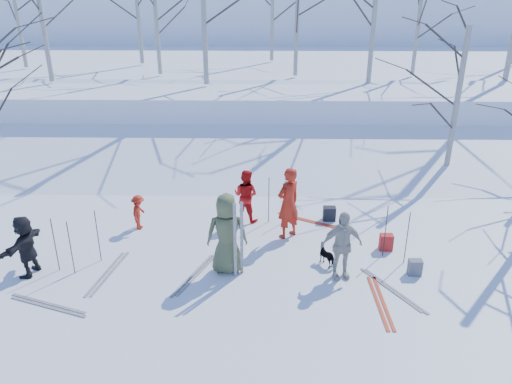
{
  "coord_description": "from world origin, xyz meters",
  "views": [
    {
      "loc": [
        0.22,
        -10.02,
        6.35
      ],
      "look_at": [
        0.0,
        1.5,
        1.3
      ],
      "focal_mm": 35.0,
      "sensor_mm": 36.0,
      "label": 1
    }
  ],
  "objects_px": {
    "skier_cream_east": "(342,245)",
    "backpack_red": "(386,242)",
    "dog": "(328,255)",
    "backpack_grey": "(415,267)",
    "skier_grey_west": "(26,246)",
    "backpack_dark": "(329,214)",
    "skier_red_north": "(288,203)",
    "skier_red_seated": "(139,212)",
    "skier_redor_behind": "(246,195)",
    "skier_olive_center": "(227,234)"
  },
  "relations": [
    {
      "from": "skier_olive_center",
      "to": "backpack_red",
      "type": "height_order",
      "value": "skier_olive_center"
    },
    {
      "from": "backpack_red",
      "to": "backpack_grey",
      "type": "distance_m",
      "value": 1.2
    },
    {
      "from": "skier_red_north",
      "to": "backpack_dark",
      "type": "relative_size",
      "value": 4.79
    },
    {
      "from": "skier_cream_east",
      "to": "skier_grey_west",
      "type": "xyz_separation_m",
      "value": [
        -7.1,
        -0.01,
        -0.09
      ]
    },
    {
      "from": "skier_grey_west",
      "to": "backpack_dark",
      "type": "height_order",
      "value": "skier_grey_west"
    },
    {
      "from": "skier_grey_west",
      "to": "skier_olive_center",
      "type": "bearing_deg",
      "value": 104.3
    },
    {
      "from": "skier_olive_center",
      "to": "skier_grey_west",
      "type": "relative_size",
      "value": 1.31
    },
    {
      "from": "skier_red_seated",
      "to": "backpack_grey",
      "type": "distance_m",
      "value": 7.17
    },
    {
      "from": "skier_redor_behind",
      "to": "skier_grey_west",
      "type": "height_order",
      "value": "skier_redor_behind"
    },
    {
      "from": "skier_redor_behind",
      "to": "backpack_dark",
      "type": "xyz_separation_m",
      "value": [
        2.34,
        0.01,
        -0.54
      ]
    },
    {
      "from": "skier_olive_center",
      "to": "skier_grey_west",
      "type": "height_order",
      "value": "skier_olive_center"
    },
    {
      "from": "dog",
      "to": "backpack_red",
      "type": "distance_m",
      "value": 1.69
    },
    {
      "from": "skier_olive_center",
      "to": "backpack_grey",
      "type": "relative_size",
      "value": 5.05
    },
    {
      "from": "dog",
      "to": "backpack_grey",
      "type": "bearing_deg",
      "value": 129.44
    },
    {
      "from": "skier_red_seated",
      "to": "backpack_grey",
      "type": "xyz_separation_m",
      "value": [
        6.83,
        -2.15,
        -0.29
      ]
    },
    {
      "from": "skier_grey_west",
      "to": "backpack_red",
      "type": "bearing_deg",
      "value": 109.86
    },
    {
      "from": "skier_red_seated",
      "to": "backpack_dark",
      "type": "bearing_deg",
      "value": -78.29
    },
    {
      "from": "skier_red_seated",
      "to": "backpack_grey",
      "type": "bearing_deg",
      "value": -102.24
    },
    {
      "from": "skier_red_seated",
      "to": "backpack_red",
      "type": "distance_m",
      "value": 6.51
    },
    {
      "from": "skier_red_north",
      "to": "backpack_dark",
      "type": "distance_m",
      "value": 1.72
    },
    {
      "from": "skier_redor_behind",
      "to": "skier_red_north",
      "type": "bearing_deg",
      "value": 164.64
    },
    {
      "from": "dog",
      "to": "skier_olive_center",
      "type": "bearing_deg",
      "value": -31.0
    },
    {
      "from": "skier_red_seated",
      "to": "dog",
      "type": "distance_m",
      "value": 5.19
    },
    {
      "from": "skier_red_north",
      "to": "backpack_red",
      "type": "relative_size",
      "value": 4.57
    },
    {
      "from": "skier_red_north",
      "to": "skier_red_seated",
      "type": "height_order",
      "value": "skier_red_north"
    },
    {
      "from": "dog",
      "to": "skier_cream_east",
      "type": "bearing_deg",
      "value": 73.28
    },
    {
      "from": "skier_redor_behind",
      "to": "backpack_grey",
      "type": "distance_m",
      "value": 4.85
    },
    {
      "from": "skier_red_seated",
      "to": "skier_grey_west",
      "type": "relative_size",
      "value": 0.66
    },
    {
      "from": "backpack_dark",
      "to": "dog",
      "type": "bearing_deg",
      "value": -97.5
    },
    {
      "from": "skier_redor_behind",
      "to": "backpack_red",
      "type": "xyz_separation_m",
      "value": [
        3.56,
        -1.61,
        -0.53
      ]
    },
    {
      "from": "skier_red_seated",
      "to": "backpack_dark",
      "type": "xyz_separation_m",
      "value": [
        5.19,
        0.59,
        -0.28
      ]
    },
    {
      "from": "skier_grey_west",
      "to": "dog",
      "type": "xyz_separation_m",
      "value": [
        6.89,
        0.53,
        -0.49
      ]
    },
    {
      "from": "backpack_dark",
      "to": "backpack_grey",
      "type": "bearing_deg",
      "value": -59.09
    },
    {
      "from": "skier_red_north",
      "to": "skier_cream_east",
      "type": "relative_size",
      "value": 1.18
    },
    {
      "from": "skier_cream_east",
      "to": "backpack_red",
      "type": "height_order",
      "value": "skier_cream_east"
    },
    {
      "from": "skier_red_seated",
      "to": "skier_grey_west",
      "type": "height_order",
      "value": "skier_grey_west"
    },
    {
      "from": "skier_olive_center",
      "to": "skier_redor_behind",
      "type": "relative_size",
      "value": 1.29
    },
    {
      "from": "skier_redor_behind",
      "to": "skier_grey_west",
      "type": "xyz_separation_m",
      "value": [
        -4.86,
        -2.85,
        -0.01
      ]
    },
    {
      "from": "dog",
      "to": "skier_red_seated",
      "type": "bearing_deg",
      "value": -58.06
    },
    {
      "from": "skier_olive_center",
      "to": "skier_redor_behind",
      "type": "bearing_deg",
      "value": -101.38
    },
    {
      "from": "backpack_grey",
      "to": "backpack_dark",
      "type": "relative_size",
      "value": 0.95
    },
    {
      "from": "dog",
      "to": "backpack_grey",
      "type": "xyz_separation_m",
      "value": [
        1.95,
        -0.42,
        -0.05
      ]
    },
    {
      "from": "skier_olive_center",
      "to": "skier_red_seated",
      "type": "xyz_separation_m",
      "value": [
        -2.53,
        2.05,
        -0.48
      ]
    },
    {
      "from": "skier_redor_behind",
      "to": "backpack_red",
      "type": "relative_size",
      "value": 3.53
    },
    {
      "from": "backpack_grey",
      "to": "skier_red_seated",
      "type": "bearing_deg",
      "value": 162.53
    },
    {
      "from": "dog",
      "to": "skier_redor_behind",
      "type": "bearing_deg",
      "value": -87.26
    },
    {
      "from": "backpack_grey",
      "to": "skier_grey_west",
      "type": "bearing_deg",
      "value": -179.23
    },
    {
      "from": "backpack_red",
      "to": "backpack_grey",
      "type": "bearing_deg",
      "value": -69.83
    },
    {
      "from": "skier_cream_east",
      "to": "skier_grey_west",
      "type": "relative_size",
      "value": 1.12
    },
    {
      "from": "skier_red_north",
      "to": "dog",
      "type": "distance_m",
      "value": 1.79
    }
  ]
}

